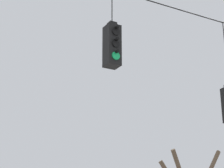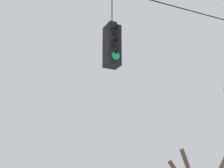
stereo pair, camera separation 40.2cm
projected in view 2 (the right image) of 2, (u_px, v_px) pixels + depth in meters
The scene contains 2 objects.
span_wire at pixel (187, 1), 11.90m from camera, with size 17.43×0.03×0.82m.
traffic_light_over_intersection at pixel (112, 45), 10.34m from camera, with size 0.34×0.46×2.10m.
Camera 2 is at (-6.54, -8.51, 1.93)m, focal length 70.00 mm.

